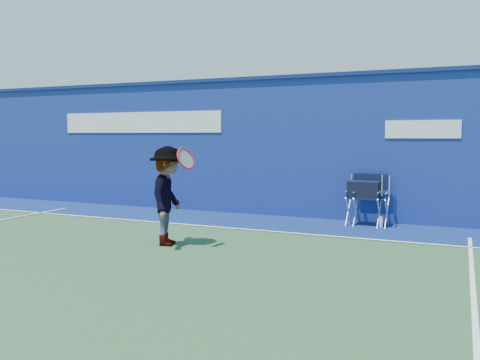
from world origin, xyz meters
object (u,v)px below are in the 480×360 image
at_px(directors_chair_right, 371,210).
at_px(tennis_player, 168,196).
at_px(water_bottle, 381,222).
at_px(directors_chair_left, 364,204).

distance_m(directors_chair_right, tennis_player, 4.18).
bearing_deg(water_bottle, directors_chair_left, 161.36).
xyz_separation_m(directors_chair_left, water_bottle, (0.36, -0.12, -0.31)).
distance_m(directors_chair_left, directors_chair_right, 0.18).
distance_m(directors_chair_left, tennis_player, 4.06).
xyz_separation_m(directors_chair_left, directors_chair_right, (0.15, 0.02, -0.11)).
bearing_deg(directors_chair_left, water_bottle, -18.64).
xyz_separation_m(directors_chair_left, tennis_player, (-2.59, -3.10, 0.38)).
bearing_deg(water_bottle, tennis_player, -134.67).
relative_size(directors_chair_right, water_bottle, 4.56).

